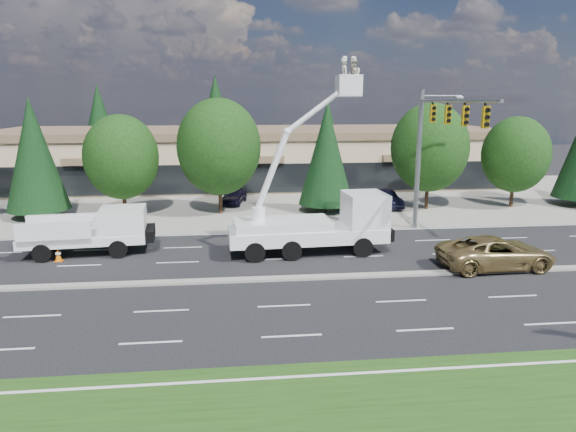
{
  "coord_description": "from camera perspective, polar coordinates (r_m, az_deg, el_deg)",
  "views": [
    {
      "loc": [
        -1.94,
        -23.02,
        8.34
      ],
      "look_at": [
        0.83,
        3.07,
        2.4
      ],
      "focal_mm": 32.0,
      "sensor_mm": 36.0,
      "label": 1
    }
  ],
  "objects": [
    {
      "name": "signal_mast",
      "position": [
        32.44,
        15.78,
        8.24
      ],
      "size": [
        2.76,
        10.16,
        9.0
      ],
      "color": "gray",
      "rests_on": "ground"
    },
    {
      "name": "ground",
      "position": [
        24.56,
        -1.17,
        -7.1
      ],
      "size": [
        140.0,
        140.0,
        0.0
      ],
      "primitive_type": "plane",
      "color": "black",
      "rests_on": "ground"
    },
    {
      "name": "traffic_cone_b",
      "position": [
        27.71,
        -4.0,
        -4.06
      ],
      "size": [
        0.4,
        0.4,
        0.7
      ],
      "color": "orange",
      "rests_on": "ground"
    },
    {
      "name": "tree_front_e",
      "position": [
        38.85,
        4.3,
        6.86
      ],
      "size": [
        4.14,
        4.14,
        8.16
      ],
      "color": "#332114",
      "rests_on": "ground"
    },
    {
      "name": "tree_back_a",
      "position": [
        67.04,
        -20.2,
        9.54
      ],
      "size": [
        5.18,
        5.18,
        10.2
      ],
      "color": "#332114",
      "rests_on": "ground"
    },
    {
      "name": "tree_front_b",
      "position": [
        40.71,
        -26.39,
        6.16
      ],
      "size": [
        4.35,
        4.35,
        8.57
      ],
      "color": "#332114",
      "rests_on": "ground"
    },
    {
      "name": "tree_back_d",
      "position": [
        69.39,
        14.33,
        9.29
      ],
      "size": [
        4.37,
        4.37,
        8.62
      ],
      "color": "#332114",
      "rests_on": "ground"
    },
    {
      "name": "tree_front_c",
      "position": [
        39.08,
        -18.03,
        6.24
      ],
      "size": [
        5.33,
        5.33,
        7.39
      ],
      "color": "#332114",
      "rests_on": "ground"
    },
    {
      "name": "traffic_cone_c",
      "position": [
        27.86,
        -3.15,
        -3.95
      ],
      "size": [
        0.4,
        0.4,
        0.7
      ],
      "color": "orange",
      "rests_on": "ground"
    },
    {
      "name": "minivan",
      "position": [
        28.04,
        22.13,
        -3.79
      ],
      "size": [
        5.9,
        2.88,
        1.62
      ],
      "primitive_type": "imported",
      "rotation": [
        0.0,
        0.0,
        1.61
      ],
      "color": "olive",
      "rests_on": "ground"
    },
    {
      "name": "tree_back_c",
      "position": [
        66.22,
        4.41,
        9.37
      ],
      "size": [
        4.23,
        4.23,
        8.33
      ],
      "color": "#332114",
      "rests_on": "ground"
    },
    {
      "name": "traffic_cone_a",
      "position": [
        29.81,
        -24.17,
        -3.97
      ],
      "size": [
        0.4,
        0.4,
        0.7
      ],
      "color": "orange",
      "rests_on": "ground"
    },
    {
      "name": "road_median",
      "position": [
        24.54,
        -1.17,
        -6.96
      ],
      "size": [
        120.0,
        0.55,
        0.12
      ],
      "primitive_type": "cube",
      "color": "gray",
      "rests_on": "ground"
    },
    {
      "name": "tree_front_d",
      "position": [
        38.19,
        -7.69,
        7.61
      ],
      "size": [
        6.15,
        6.15,
        8.53
      ],
      "color": "#332114",
      "rests_on": "ground"
    },
    {
      "name": "parked_car_west",
      "position": [
        42.34,
        -6.04,
        2.24
      ],
      "size": [
        2.46,
        4.18,
        1.33
      ],
      "primitive_type": "imported",
      "rotation": [
        0.0,
        0.0,
        -0.24
      ],
      "color": "black",
      "rests_on": "ground"
    },
    {
      "name": "tree_front_g",
      "position": [
        44.09,
        23.97,
        6.25
      ],
      "size": [
        5.15,
        5.15,
        7.14
      ],
      "color": "#332114",
      "rests_on": "ground"
    },
    {
      "name": "bucket_truck",
      "position": [
        28.34,
        3.72,
        0.27
      ],
      "size": [
        8.83,
        3.23,
        10.58
      ],
      "rotation": [
        0.0,
        0.0,
        0.06
      ],
      "color": "white",
      "rests_on": "ground"
    },
    {
      "name": "strip_mall",
      "position": [
        53.32,
        -3.96,
        6.79
      ],
      "size": [
        50.4,
        15.4,
        5.5
      ],
      "color": "tan",
      "rests_on": "ground"
    },
    {
      "name": "concrete_apron",
      "position": [
        43.87,
        -3.41,
        1.78
      ],
      "size": [
        140.0,
        22.0,
        0.01
      ],
      "primitive_type": "cube",
      "color": "gray",
      "rests_on": "ground"
    },
    {
      "name": "tree_front_f",
      "position": [
        41.01,
        15.47,
        7.33
      ],
      "size": [
        5.9,
        5.9,
        8.19
      ],
      "color": "#332114",
      "rests_on": "ground"
    },
    {
      "name": "tree_back_b",
      "position": [
        65.1,
        -8.0,
        10.66
      ],
      "size": [
        5.77,
        5.77,
        11.37
      ],
      "color": "#332114",
      "rests_on": "ground"
    },
    {
      "name": "parked_car_east",
      "position": [
        41.5,
        10.67,
        1.91
      ],
      "size": [
        2.17,
        4.4,
        1.39
      ],
      "primitive_type": "imported",
      "rotation": [
        0.0,
        0.0,
        0.17
      ],
      "color": "black",
      "rests_on": "ground"
    },
    {
      "name": "utility_pickup",
      "position": [
        30.31,
        -20.75,
        -2.03
      ],
      "size": [
        6.78,
        3.07,
        2.52
      ],
      "rotation": [
        0.0,
        0.0,
        0.09
      ],
      "color": "white",
      "rests_on": "ground"
    }
  ]
}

